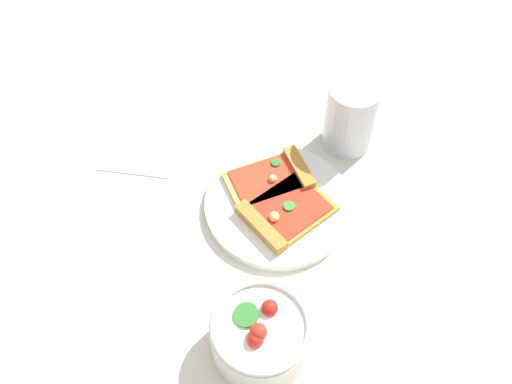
{
  "coord_description": "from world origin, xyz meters",
  "views": [
    {
      "loc": [
        0.03,
        0.45,
        0.74
      ],
      "look_at": [
        0.07,
        -0.06,
        0.03
      ],
      "focal_mm": 41.46,
      "sensor_mm": 36.0,
      "label": 1
    }
  ],
  "objects_px": {
    "pizza_slice_far": "(275,178)",
    "salad_bowl": "(261,335)",
    "plate": "(278,205)",
    "pizza_slice_near": "(282,213)",
    "paper_napkin": "(141,149)",
    "soda_glass": "(351,118)"
  },
  "relations": [
    {
      "from": "pizza_slice_far",
      "to": "salad_bowl",
      "type": "height_order",
      "value": "salad_bowl"
    },
    {
      "from": "plate",
      "to": "pizza_slice_near",
      "type": "relative_size",
      "value": 1.43
    },
    {
      "from": "plate",
      "to": "salad_bowl",
      "type": "distance_m",
      "value": 0.22
    },
    {
      "from": "pizza_slice_near",
      "to": "pizza_slice_far",
      "type": "distance_m",
      "value": 0.07
    },
    {
      "from": "plate",
      "to": "paper_napkin",
      "type": "distance_m",
      "value": 0.25
    },
    {
      "from": "pizza_slice_near",
      "to": "pizza_slice_far",
      "type": "height_order",
      "value": "pizza_slice_near"
    },
    {
      "from": "soda_glass",
      "to": "plate",
      "type": "bearing_deg",
      "value": 53.06
    },
    {
      "from": "soda_glass",
      "to": "paper_napkin",
      "type": "height_order",
      "value": "soda_glass"
    },
    {
      "from": "pizza_slice_near",
      "to": "paper_napkin",
      "type": "distance_m",
      "value": 0.27
    },
    {
      "from": "pizza_slice_near",
      "to": "salad_bowl",
      "type": "relative_size",
      "value": 1.22
    },
    {
      "from": "plate",
      "to": "paper_napkin",
      "type": "xyz_separation_m",
      "value": [
        0.23,
        -0.1,
        -0.01
      ]
    },
    {
      "from": "plate",
      "to": "pizza_slice_far",
      "type": "distance_m",
      "value": 0.04
    },
    {
      "from": "pizza_slice_near",
      "to": "pizza_slice_far",
      "type": "bearing_deg",
      "value": -78.26
    },
    {
      "from": "pizza_slice_far",
      "to": "pizza_slice_near",
      "type": "bearing_deg",
      "value": 101.74
    },
    {
      "from": "plate",
      "to": "soda_glass",
      "type": "bearing_deg",
      "value": -126.94
    },
    {
      "from": "salad_bowl",
      "to": "pizza_slice_far",
      "type": "bearing_deg",
      "value": -91.01
    },
    {
      "from": "soda_glass",
      "to": "paper_napkin",
      "type": "bearing_deg",
      "value": 7.24
    },
    {
      "from": "pizza_slice_near",
      "to": "soda_glass",
      "type": "relative_size",
      "value": 1.29
    },
    {
      "from": "pizza_slice_far",
      "to": "salad_bowl",
      "type": "distance_m",
      "value": 0.26
    },
    {
      "from": "salad_bowl",
      "to": "soda_glass",
      "type": "bearing_deg",
      "value": -107.96
    },
    {
      "from": "soda_glass",
      "to": "paper_napkin",
      "type": "xyz_separation_m",
      "value": [
        0.34,
        0.04,
        -0.05
      ]
    },
    {
      "from": "pizza_slice_far",
      "to": "paper_napkin",
      "type": "height_order",
      "value": "pizza_slice_far"
    }
  ]
}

